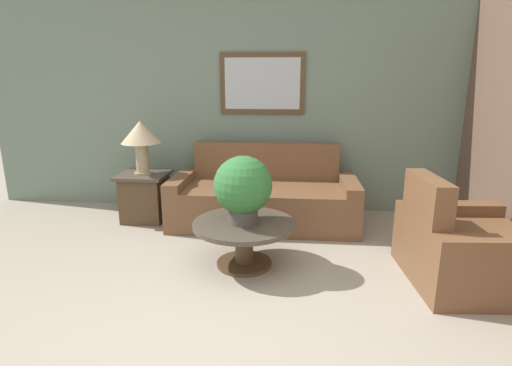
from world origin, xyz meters
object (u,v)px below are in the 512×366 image
(side_table, at_px, (145,196))
(armchair, at_px, (464,249))
(couch_main, at_px, (264,199))
(table_lamp, at_px, (141,136))
(coffee_table, at_px, (244,234))
(potted_plant_on_table, at_px, (243,187))

(side_table, bearing_deg, armchair, -21.31)
(side_table, bearing_deg, couch_main, 0.96)
(table_lamp, bearing_deg, coffee_table, -39.88)
(couch_main, relative_size, potted_plant_on_table, 3.55)
(couch_main, distance_m, coffee_table, 1.13)
(armchair, bearing_deg, couch_main, 50.06)
(couch_main, relative_size, armchair, 1.98)
(couch_main, xyz_separation_m, armchair, (1.74, -1.26, -0.00))
(couch_main, bearing_deg, potted_plant_on_table, -94.95)
(armchair, distance_m, potted_plant_on_table, 1.90)
(coffee_table, xyz_separation_m, potted_plant_on_table, (-0.01, -0.01, 0.43))
(side_table, bearing_deg, table_lamp, -90.00)
(armchair, xyz_separation_m, table_lamp, (-3.16, 1.23, 0.72))
(coffee_table, bearing_deg, table_lamp, 140.12)
(table_lamp, xyz_separation_m, potted_plant_on_table, (1.32, -1.12, -0.27))
(table_lamp, distance_m, potted_plant_on_table, 1.75)
(coffee_table, height_order, table_lamp, table_lamp)
(armchair, relative_size, side_table, 1.88)
(side_table, height_order, table_lamp, table_lamp)
(coffee_table, bearing_deg, side_table, 140.12)
(coffee_table, bearing_deg, potted_plant_on_table, -117.55)
(armchair, distance_m, table_lamp, 3.47)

